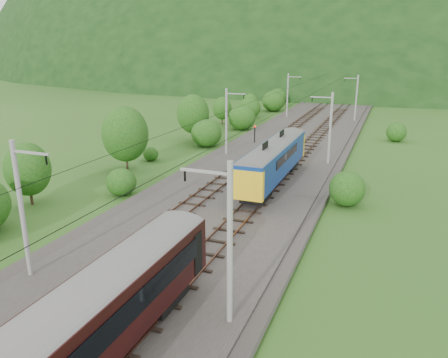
% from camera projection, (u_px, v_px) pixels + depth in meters
% --- Properties ---
extents(ground, '(600.00, 600.00, 0.00)m').
position_uv_depth(ground, '(121.00, 300.00, 23.41)').
color(ground, '#265019').
rests_on(ground, ground).
extents(railbed, '(14.00, 220.00, 0.30)m').
position_uv_depth(railbed, '(198.00, 228.00, 32.29)').
color(railbed, '#38332D').
rests_on(railbed, ground).
extents(track_left, '(2.40, 220.00, 0.27)m').
position_uv_depth(track_left, '(170.00, 221.00, 33.06)').
color(track_left, brown).
rests_on(track_left, railbed).
extents(track_right, '(2.40, 220.00, 0.27)m').
position_uv_depth(track_right, '(229.00, 230.00, 31.39)').
color(track_right, brown).
rests_on(track_right, railbed).
extents(catenary_left, '(2.54, 192.28, 8.00)m').
position_uv_depth(catenary_left, '(227.00, 120.00, 52.76)').
color(catenary_left, gray).
rests_on(catenary_left, railbed).
extents(catenary_right, '(2.54, 192.28, 8.00)m').
position_uv_depth(catenary_right, '(330.00, 127.00, 48.53)').
color(catenary_right, gray).
rests_on(catenary_right, railbed).
extents(overhead_wires, '(4.83, 198.00, 0.03)m').
position_uv_depth(overhead_wires, '(197.00, 136.00, 30.27)').
color(overhead_wires, black).
rests_on(overhead_wires, ground).
extents(mountain_main, '(504.00, 360.00, 244.00)m').
position_uv_depth(mountain_main, '(375.00, 70.00, 255.30)').
color(mountain_main, black).
rests_on(mountain_main, ground).
extents(mountain_ridge, '(336.00, 280.00, 132.00)m').
position_uv_depth(mountain_ridge, '(212.00, 64.00, 332.51)').
color(mountain_ridge, black).
rests_on(mountain_ridge, ground).
extents(hazard_post_near, '(0.16, 0.16, 1.48)m').
position_uv_depth(hazard_post_near, '(281.00, 144.00, 56.16)').
color(hazard_post_near, red).
rests_on(hazard_post_near, railbed).
extents(hazard_post_far, '(0.16, 0.16, 1.52)m').
position_uv_depth(hazard_post_far, '(301.00, 134.00, 62.23)').
color(hazard_post_far, red).
rests_on(hazard_post_far, railbed).
extents(signal, '(0.26, 0.26, 2.39)m').
position_uv_depth(signal, '(255.00, 133.00, 59.98)').
color(signal, black).
rests_on(signal, railbed).
extents(vegetation_left, '(9.92, 148.45, 7.09)m').
position_uv_depth(vegetation_left, '(140.00, 143.00, 48.55)').
color(vegetation_left, '#134312').
rests_on(vegetation_left, ground).
extents(vegetation_right, '(7.54, 92.62, 2.95)m').
position_uv_depth(vegetation_right, '(348.00, 325.00, 19.11)').
color(vegetation_right, '#134312').
rests_on(vegetation_right, ground).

